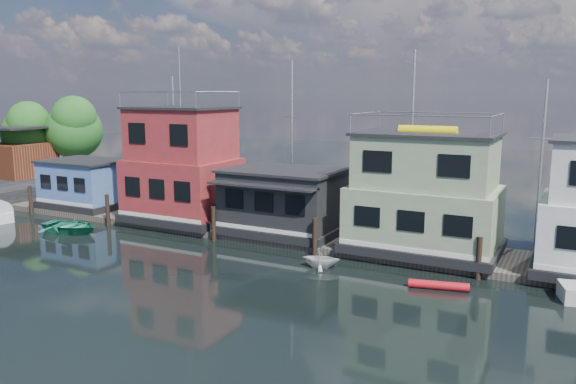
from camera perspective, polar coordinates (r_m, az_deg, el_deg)
The scene contains 12 objects.
ground at distance 26.54m, azimuth -11.93°, elevation -10.50°, with size 160.00×160.00×0.00m, color black.
dock at distance 36.07m, azimuth 0.26°, elevation -4.41°, with size 48.00×5.00×0.40m, color #595147.
houseboat_blue at distance 46.58m, azimuth -19.81°, elevation 0.82°, with size 6.40×4.90×3.66m.
houseboat_red at distance 39.88m, azimuth -10.66°, elevation 2.53°, with size 7.40×5.90×11.86m.
houseboat_dark at distance 35.79m, azimuth -0.46°, elevation -0.88°, with size 7.40×6.10×4.06m.
houseboat_green at distance 32.43m, azimuth 13.73°, elevation -0.29°, with size 8.40×5.90×7.03m.
pilings at distance 33.62m, azimuth -2.44°, elevation -3.91°, with size 42.28×0.28×2.20m.
background_masts at distance 38.87m, azimuth 10.65°, elevation 4.49°, with size 36.40×0.16×12.00m.
shore at distance 58.56m, azimuth -25.58°, elevation 3.59°, with size 12.40×15.72×8.24m.
dinghy_teal at distance 40.22m, azimuth -21.25°, elevation -3.24°, with size 2.98×4.17×0.86m, color #248568.
red_kayak at distance 27.92m, azimuth 15.05°, elevation -9.14°, with size 0.41×0.41×2.81m, color red.
dinghy_white at distance 30.12m, azimuth 3.33°, elevation -6.71°, with size 1.75×2.03×1.07m, color silver.
Camera 1 is at (16.03, -19.02, 9.25)m, focal length 35.00 mm.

